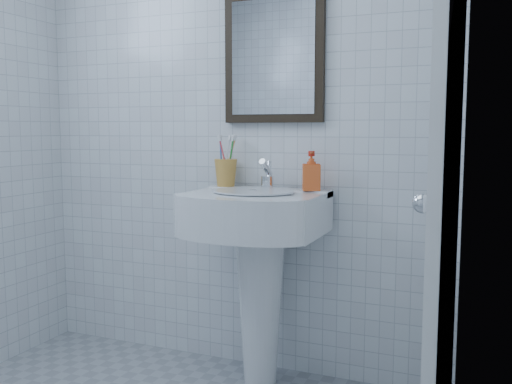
% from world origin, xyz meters
% --- Properties ---
extents(wall_back, '(2.20, 0.02, 2.50)m').
position_xyz_m(wall_back, '(0.00, 1.20, 1.25)').
color(wall_back, silver).
rests_on(wall_back, ground).
extents(wall_right, '(0.02, 2.40, 2.50)m').
position_xyz_m(wall_right, '(1.10, 0.00, 1.25)').
color(wall_right, silver).
rests_on(wall_right, ground).
extents(washbasin, '(0.61, 0.44, 0.94)m').
position_xyz_m(washbasin, '(0.23, 0.99, 0.63)').
color(washbasin, white).
rests_on(washbasin, ground).
extents(faucet, '(0.06, 0.13, 0.15)m').
position_xyz_m(faucet, '(0.23, 1.10, 0.98)').
color(faucet, silver).
rests_on(faucet, washbasin).
extents(toothbrush_cup, '(0.13, 0.13, 0.13)m').
position_xyz_m(toothbrush_cup, '(-0.00, 1.12, 0.99)').
color(toothbrush_cup, '#C18936').
rests_on(toothbrush_cup, washbasin).
extents(soap_dispenser, '(0.11, 0.11, 0.18)m').
position_xyz_m(soap_dispenser, '(0.45, 1.10, 1.02)').
color(soap_dispenser, '#E25816').
rests_on(soap_dispenser, washbasin).
extents(wall_mirror, '(0.50, 0.04, 0.62)m').
position_xyz_m(wall_mirror, '(0.23, 1.18, 1.55)').
color(wall_mirror, black).
rests_on(wall_mirror, wall_back).
extents(bathroom_door, '(0.04, 0.80, 2.00)m').
position_xyz_m(bathroom_door, '(1.08, 0.55, 1.00)').
color(bathroom_door, white).
rests_on(bathroom_door, ground).
extents(towel_ring, '(0.01, 0.18, 0.18)m').
position_xyz_m(towel_ring, '(1.06, 0.69, 1.05)').
color(towel_ring, silver).
rests_on(towel_ring, wall_right).
extents(hand_towel, '(0.03, 0.16, 0.38)m').
position_xyz_m(hand_towel, '(1.04, 0.69, 0.87)').
color(hand_towel, white).
rests_on(hand_towel, towel_ring).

